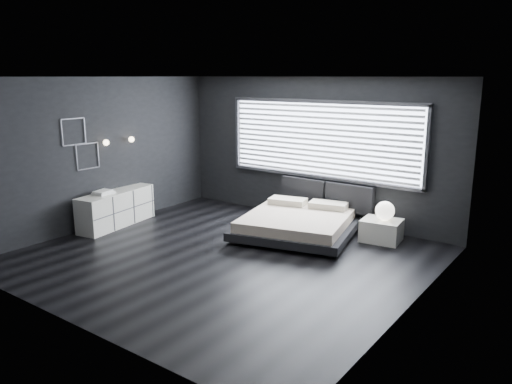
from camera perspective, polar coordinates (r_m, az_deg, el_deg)
The scene contains 12 objects.
room at distance 7.66m, azimuth -3.76°, elevation 2.48°, with size 6.04×6.00×2.80m.
window at distance 9.73m, azimuth 7.43°, elevation 5.92°, with size 4.14×0.09×1.52m.
headboard at distance 9.78m, azimuth 8.00°, elevation -0.25°, with size 1.96×0.16×0.52m.
sconce_near at distance 9.75m, azimuth -16.77°, elevation 5.43°, with size 0.18×0.11×0.11m.
sconce_far at distance 10.12m, azimuth -14.06°, elevation 5.86°, with size 0.18×0.11×0.11m.
wall_art_upper at distance 9.45m, azimuth -20.11°, elevation 6.49°, with size 0.01×0.48×0.48m.
wall_art_lower at distance 9.65m, azimuth -18.67°, elevation 3.90°, with size 0.01×0.48×0.48m.
bed at distance 8.98m, azimuth 4.68°, elevation -3.58°, with size 2.35×2.28×0.51m.
nightstand at distance 8.97m, azimuth 14.13°, elevation -4.28°, with size 0.66×0.55×0.38m, color white.
orb_lamp at distance 8.88m, azimuth 14.52°, elevation -2.09°, with size 0.33×0.33×0.33m, color white.
dresser at distance 9.93m, azimuth -15.66°, elevation -1.81°, with size 0.73×1.73×0.67m.
book_stack at distance 9.68m, azimuth -17.06°, elevation -0.04°, with size 0.31×0.39×0.07m.
Camera 1 is at (4.84, -5.77, 2.81)m, focal length 35.00 mm.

